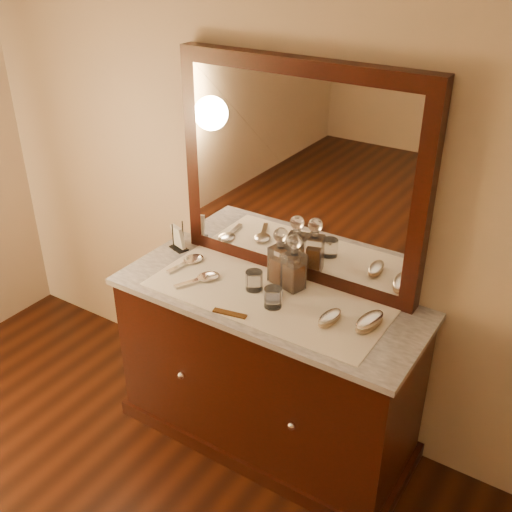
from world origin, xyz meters
name	(u,v)px	position (x,y,z in m)	size (l,w,h in m)	color
dresser_cabinet	(267,372)	(0.00, 1.96, 0.41)	(1.40, 0.55, 0.82)	black
dresser_plinth	(267,428)	(0.00, 1.96, 0.04)	(1.46, 0.59, 0.08)	black
knob_left	(181,375)	(-0.30, 1.67, 0.45)	(0.04, 0.04, 0.04)	silver
knob_right	(292,426)	(0.30, 1.67, 0.45)	(0.04, 0.04, 0.04)	silver
marble_top	(268,298)	(0.00, 1.96, 0.83)	(1.44, 0.59, 0.03)	silver
mirror_frame	(299,174)	(0.00, 2.20, 1.35)	(1.20, 0.08, 1.00)	black
mirror_glass	(295,177)	(0.00, 2.17, 1.35)	(1.06, 0.01, 0.86)	white
lace_runner	(266,297)	(0.00, 1.94, 0.85)	(1.10, 0.45, 0.00)	white
pin_dish	(273,294)	(0.02, 1.96, 0.86)	(0.08, 0.08, 0.01)	white
comb	(230,313)	(-0.06, 1.74, 0.86)	(0.15, 0.03, 0.01)	brown
napkin_rack	(178,238)	(-0.62, 2.08, 0.91)	(0.11, 0.09, 0.15)	black
decanter_left	(280,261)	(-0.02, 2.08, 0.96)	(0.10, 0.10, 0.28)	#944B15
decanter_right	(294,268)	(0.07, 2.06, 0.96)	(0.11, 0.11, 0.28)	#944B15
brush_near	(330,318)	(0.33, 1.91, 0.87)	(0.08, 0.15, 0.04)	#9C805F
brush_far	(369,322)	(0.48, 1.98, 0.88)	(0.10, 0.18, 0.05)	#9C805F
hand_mirror_outer	(191,260)	(-0.48, 2.00, 0.86)	(0.10, 0.23, 0.02)	silver
hand_mirror_inner	(204,278)	(-0.32, 1.90, 0.86)	(0.15, 0.23, 0.02)	silver
tumblers	(263,289)	(-0.01, 1.92, 0.90)	(0.23, 0.15, 0.09)	white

